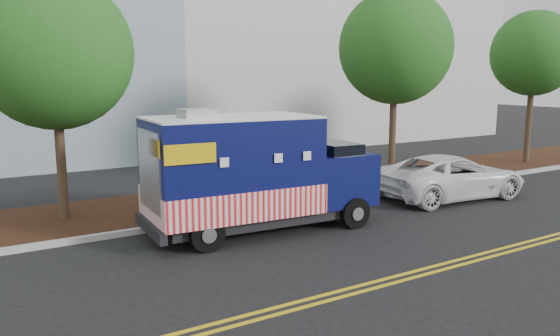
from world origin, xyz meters
TOP-DOWN VIEW (x-y plane):
  - ground at (0.00, 0.00)m, footprint 120.00×120.00m
  - curb at (0.00, 1.40)m, footprint 120.00×0.18m
  - mulch_strip at (0.00, 3.50)m, footprint 120.00×4.00m
  - centerline_near at (0.00, -4.45)m, footprint 120.00×0.10m
  - centerline_far at (0.00, -4.70)m, footprint 120.00×0.10m
  - tree_a at (-5.25, 3.46)m, footprint 4.16×4.16m
  - tree_c at (6.84, 3.25)m, footprint 4.28×4.28m
  - tree_d at (14.86, 2.83)m, footprint 3.78×3.78m
  - sign_post at (-1.42, 1.87)m, footprint 0.06×0.06m
  - food_truck at (-1.18, 0.03)m, footprint 6.38×2.75m
  - white_car at (6.45, -0.03)m, footprint 5.49×2.94m

SIDE VIEW (x-z plane):
  - ground at x=0.00m, z-range 0.00..0.00m
  - centerline_near at x=0.00m, z-range 0.00..0.01m
  - centerline_far at x=0.00m, z-range 0.00..0.01m
  - curb at x=0.00m, z-range 0.00..0.15m
  - mulch_strip at x=0.00m, z-range 0.00..0.15m
  - white_car at x=6.45m, z-range 0.00..1.47m
  - sign_post at x=-1.42m, z-range 0.00..2.40m
  - food_truck at x=-1.18m, z-range -0.16..3.13m
  - tree_a at x=-5.25m, z-range 1.31..8.10m
  - tree_d at x=14.86m, z-range 1.57..8.52m
  - tree_c at x=6.84m, z-range 1.49..8.77m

